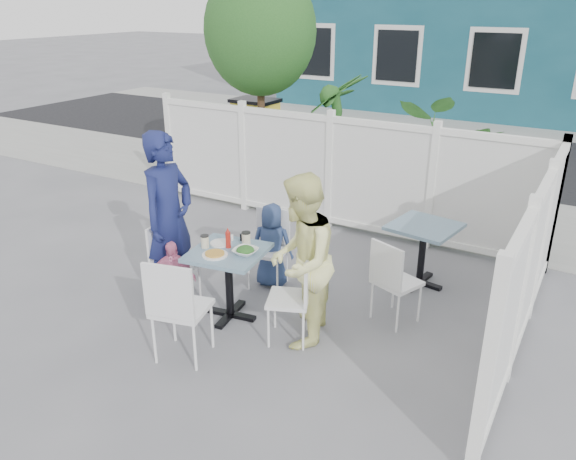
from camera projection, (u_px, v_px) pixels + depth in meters
The scene contains 30 objects.
ground at pixel (224, 294), 6.27m from camera, with size 80.00×80.00×0.00m, color slate.
near_sidewalk at pixel (360, 197), 9.31m from camera, with size 24.00×2.60×0.01m, color gray.
street at pixel (428, 150), 12.27m from camera, with size 24.00×5.00×0.01m, color black.
far_sidewalk at pixel (463, 124), 14.74m from camera, with size 24.00×1.60×0.01m, color gray.
building at pixel (487, 1), 16.54m from camera, with size 11.00×6.00×6.00m.
fence_back at pixel (329, 174), 7.85m from camera, with size 5.86×0.08×1.60m.
fence_right at pixel (530, 271), 5.06m from camera, with size 0.08×3.66×1.60m.
tree at pixel (260, 31), 8.66m from camera, with size 1.80×1.62×3.59m.
utility_cabinet at pixel (256, 140), 10.22m from camera, with size 0.73×0.52×1.36m, color gold.
potted_shrub_a at pixel (335, 144), 8.43m from camera, with size 1.16×1.16×2.07m, color #1F511C.
potted_shrub_b at pixel (455, 173), 7.55m from camera, with size 1.60×1.39×1.78m, color #1F511C.
main_table at pixel (228, 266), 5.62m from camera, with size 0.80×0.80×0.75m.
spare_table at pixel (423, 239), 6.29m from camera, with size 0.79×0.79×0.73m.
chair_left at pixel (169, 258), 5.94m from camera, with size 0.43×0.44×0.89m.
chair_right at pixel (297, 292), 5.25m from camera, with size 0.51×0.52×0.89m.
chair_back at pixel (270, 242), 6.34m from camera, with size 0.46×0.45×0.88m.
chair_near at pixel (176, 304), 4.90m from camera, with size 0.55×0.54×1.01m.
chair_spare at pixel (392, 277), 5.54m from camera, with size 0.52×0.51×0.89m.
man at pixel (169, 218), 5.87m from camera, with size 0.68×0.44×1.86m, color #171E50.
woman at pixel (301, 261), 5.15m from camera, with size 0.80×0.63×1.65m, color #F9F953.
boy at pixel (272, 245), 6.32m from camera, with size 0.48×0.31×0.98m, color navy.
toddler at pixel (173, 278), 5.76m from camera, with size 0.47×0.20×0.81m, color pink.
plate_main at pixel (215, 255), 5.45m from camera, with size 0.25×0.25×0.02m, color white.
plate_side at pixel (221, 243), 5.71m from camera, with size 0.22×0.22×0.01m, color white.
salad_bowl at pixel (245, 252), 5.47m from camera, with size 0.23×0.23×0.06m, color white.
coffee_cup_a at pixel (205, 242), 5.61m from camera, with size 0.08×0.08×0.12m, color beige.
coffee_cup_b at pixel (246, 239), 5.66m from camera, with size 0.09×0.09×0.13m, color beige.
ketchup_bottle at pixel (228, 240), 5.60m from camera, with size 0.05×0.05×0.17m, color #AA1D14.
salt_shaker at pixel (232, 238), 5.78m from camera, with size 0.03×0.03×0.06m, color white.
pepper_shaker at pixel (241, 237), 5.78m from camera, with size 0.03×0.03×0.07m, color black.
Camera 1 is at (3.39, -4.42, 3.06)m, focal length 35.00 mm.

